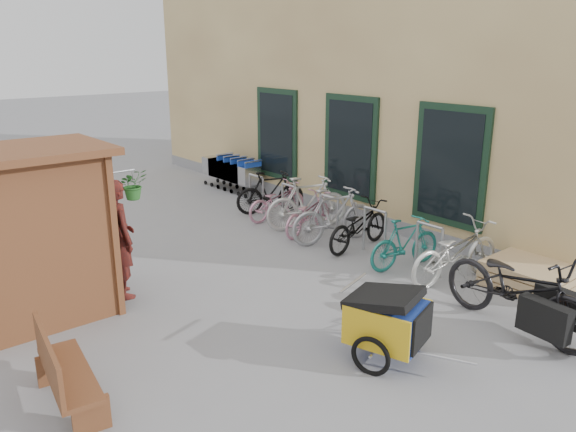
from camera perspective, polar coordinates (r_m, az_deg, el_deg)
ground at (r=8.20m, az=4.08°, el=-9.71°), size 80.00×80.00×0.00m
building at (r=15.17m, az=10.63°, el=15.91°), size 6.07×13.00×7.00m
kiosk at (r=8.22m, az=-25.40°, el=0.33°), size 2.49×1.65×2.40m
bike_rack at (r=11.11m, az=4.17°, el=0.36°), size 0.05×5.35×0.86m
pallet_stack at (r=9.63m, az=23.22°, el=-5.60°), size 1.00×1.20×0.40m
bench at (r=6.44m, az=-21.99°, el=-14.40°), size 0.60×1.42×0.87m
shopping_carts at (r=14.93m, az=-5.86°, el=4.70°), size 0.53×2.09×0.94m
child_trailer at (r=6.96m, az=10.03°, el=-10.30°), size 1.03×1.60×0.93m
cargo_bike at (r=8.06m, az=22.50°, el=-6.91°), size 1.01×2.33×1.19m
person_kiosk at (r=8.74m, az=-16.70°, el=-2.23°), size 0.49×0.70×1.82m
bike_0 at (r=9.43m, az=16.63°, el=-3.48°), size 1.97×0.91×1.00m
bike_1 at (r=9.80m, az=11.81°, el=-2.67°), size 1.54×0.66×0.90m
bike_2 at (r=10.59m, az=7.17°, el=-0.94°), size 1.78×0.80×0.90m
bike_3 at (r=10.84m, az=4.68°, el=0.08°), size 1.89×0.92×1.09m
bike_4 at (r=11.40m, az=2.04°, el=0.23°), size 1.63×0.90×0.81m
bike_5 at (r=11.66m, az=2.00°, el=1.39°), size 1.93×1.02×1.12m
bike_6 at (r=12.33m, az=-1.14°, el=1.53°), size 1.56×0.58×0.81m
bike_7 at (r=12.79m, az=-1.80°, el=2.44°), size 1.68×0.96×0.97m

